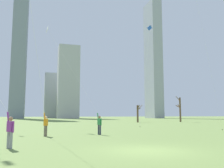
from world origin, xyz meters
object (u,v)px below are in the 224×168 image
at_px(kite_flyer_far_back_orange, 39,72).
at_px(kite_flyer_midfield_right_white, 85,97).
at_px(bare_tree_far_right_edge, 180,109).
at_px(bare_tree_right_of_center, 138,113).
at_px(distant_kite_low_near_trees_blue, 149,39).

distance_m(kite_flyer_far_back_orange, kite_flyer_midfield_right_white, 6.48).
distance_m(kite_flyer_far_back_orange, bare_tree_far_right_edge, 46.64).
relative_size(kite_flyer_midfield_right_white, bare_tree_right_of_center, 3.63).
xyz_separation_m(distant_kite_low_near_trees_blue, bare_tree_right_of_center, (5.55, 17.88, -11.26)).
distance_m(bare_tree_far_right_edge, bare_tree_right_of_center, 11.22).
height_order(kite_flyer_far_back_orange, bare_tree_far_right_edge, kite_flyer_far_back_orange).
bearing_deg(bare_tree_right_of_center, kite_flyer_far_back_orange, -123.55).
bearing_deg(kite_flyer_midfield_right_white, kite_flyer_far_back_orange, -133.83).
height_order(distant_kite_low_near_trees_blue, bare_tree_far_right_edge, distant_kite_low_near_trees_blue).
relative_size(distant_kite_low_near_trees_blue, bare_tree_right_of_center, 3.93).
relative_size(bare_tree_far_right_edge, bare_tree_right_of_center, 1.54).
distance_m(kite_flyer_midfield_right_white, bare_tree_far_right_edge, 40.31).
bearing_deg(bare_tree_right_of_center, distant_kite_low_near_trees_blue, -107.24).
height_order(bare_tree_far_right_edge, bare_tree_right_of_center, bare_tree_far_right_edge).
relative_size(kite_flyer_far_back_orange, distant_kite_low_near_trees_blue, 1.10).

